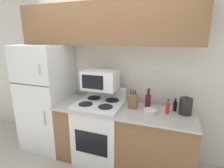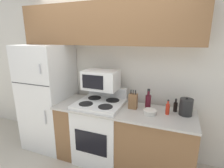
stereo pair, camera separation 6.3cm
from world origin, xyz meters
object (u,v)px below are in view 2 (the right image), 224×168
object	(u,v)px
stove	(100,130)
kettle	(186,107)
bottle_wine_red	(148,102)
knife_block	(133,101)
bottle_soy_sauce	(175,107)
microwave	(101,80)
bottle_hot_sauce	(168,109)
bowl	(150,112)
refrigerator	(48,97)

from	to	relation	value
stove	kettle	world-z (taller)	kettle
bottle_wine_red	knife_block	bearing A→B (deg)	-172.93
stove	bottle_soy_sauce	bearing A→B (deg)	9.11
microwave	kettle	xyz separation A→B (m)	(1.21, -0.03, -0.25)
microwave	bottle_wine_red	xyz separation A→B (m)	(0.72, -0.04, -0.24)
knife_block	bottle_soy_sauce	xyz separation A→B (m)	(0.56, 0.10, -0.04)
bottle_wine_red	bottle_hot_sauce	distance (m)	0.27
bowl	bottle_hot_sauce	world-z (taller)	bottle_hot_sauce
refrigerator	microwave	size ratio (longest dim) A/B	3.41
refrigerator	kettle	world-z (taller)	refrigerator
microwave	knife_block	size ratio (longest dim) A/B	1.88
bowl	bottle_hot_sauce	bearing A→B (deg)	20.15
bowl	bottle_soy_sauce	world-z (taller)	bottle_soy_sauce
knife_block	kettle	size ratio (longest dim) A/B	1.13
bottle_hot_sauce	kettle	bearing A→B (deg)	17.76
refrigerator	microwave	xyz separation A→B (m)	(0.96, 0.07, 0.37)
stove	bottle_wine_red	bearing A→B (deg)	7.46
bottle_wine_red	bottle_soy_sauce	distance (m)	0.37
refrigerator	bottle_wine_red	bearing A→B (deg)	1.18
refrigerator	bottle_hot_sauce	distance (m)	1.95
bowl	bottle_hot_sauce	size ratio (longest dim) A/B	0.88
microwave	bottle_hot_sauce	xyz separation A→B (m)	(0.99, -0.10, -0.28)
microwave	kettle	size ratio (longest dim) A/B	2.12
microwave	knife_block	xyz separation A→B (m)	(0.52, -0.06, -0.25)
knife_block	kettle	bearing A→B (deg)	3.22
bowl	kettle	distance (m)	0.46
bottle_hot_sauce	bowl	bearing A→B (deg)	-159.85
refrigerator	kettle	size ratio (longest dim) A/B	7.22
stove	bottle_wine_red	size ratio (longest dim) A/B	3.67
knife_block	bottle_hot_sauce	size ratio (longest dim) A/B	1.37
refrigerator	microwave	world-z (taller)	refrigerator
refrigerator	knife_block	bearing A→B (deg)	0.37
refrigerator	bottle_soy_sauce	bearing A→B (deg)	3.14
bowl	stove	bearing A→B (deg)	176.58
microwave	knife_block	distance (m)	0.58
bottle_wine_red	bottle_soy_sauce	size ratio (longest dim) A/B	1.67
knife_block	bottle_wine_red	xyz separation A→B (m)	(0.20, 0.03, 0.01)
stove	bottle_hot_sauce	world-z (taller)	stove
microwave	bowl	bearing A→B (deg)	-12.61
bottle_hot_sauce	bottle_soy_sauce	xyz separation A→B (m)	(0.09, 0.13, -0.01)
microwave	refrigerator	bearing A→B (deg)	-175.62
kettle	bottle_hot_sauce	bearing A→B (deg)	-162.24
bottle_soy_sauce	kettle	distance (m)	0.15
refrigerator	bottle_soy_sauce	xyz separation A→B (m)	(2.04, 0.11, 0.09)
bottle_soy_sauce	kettle	world-z (taller)	kettle
knife_block	bottle_soy_sauce	size ratio (longest dim) A/B	1.52
stove	bowl	distance (m)	0.86
microwave	bottle_wine_red	bearing A→B (deg)	-3.08
stove	bowl	xyz separation A→B (m)	(0.74, -0.04, 0.44)
stove	bottle_wine_red	xyz separation A→B (m)	(0.69, 0.09, 0.52)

